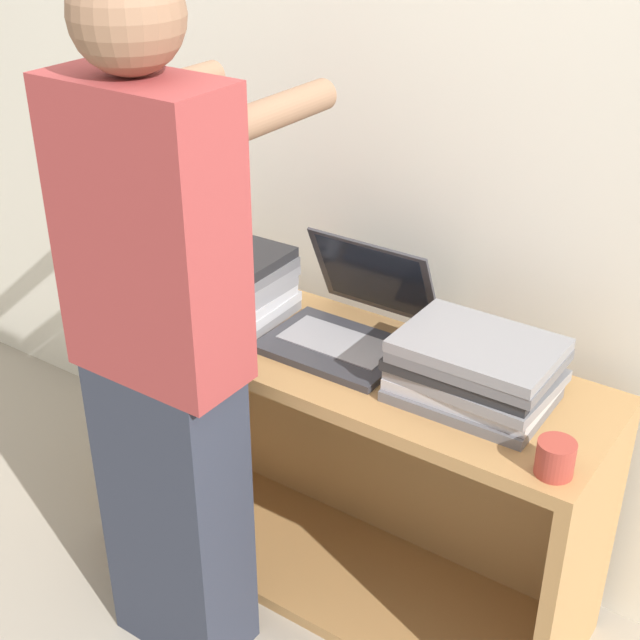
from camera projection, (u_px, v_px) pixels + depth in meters
name	position (u px, v px, depth m)	size (l,w,h in m)	color
ground_plane	(287.00, 619.00, 2.47)	(12.00, 12.00, 0.00)	#9E9384
wall_back	(408.00, 148.00, 2.30)	(8.00, 0.05, 2.40)	silver
cart	(348.00, 456.00, 2.50)	(1.43, 0.46, 0.75)	#A87A47
laptop_open	(348.00, 323.00, 2.29)	(0.35, 0.37, 0.25)	#333338
laptop_stack_left	(220.00, 280.00, 2.42)	(0.37, 0.28, 0.19)	gray
laptop_stack_right	(476.00, 369.00, 2.04)	(0.37, 0.27, 0.16)	slate
person	(163.00, 354.00, 2.02)	(0.40, 0.53, 1.73)	#2D3342
mug	(555.00, 458.00, 1.82)	(0.08, 0.08, 0.08)	#9E382D
inventory_tag	(200.00, 256.00, 2.33)	(0.06, 0.02, 0.01)	red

